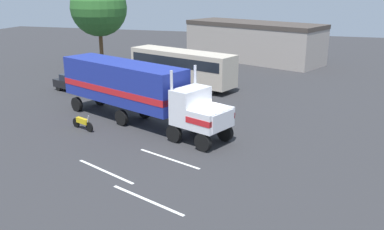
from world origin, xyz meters
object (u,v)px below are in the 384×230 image
object	(u,v)px
parked_car	(75,83)
motorcycle	(83,123)
person_bystander	(149,97)
semi_truck	(133,87)
tree_left	(99,8)
parked_bus	(182,65)

from	to	relation	value
parked_car	motorcycle	bearing A→B (deg)	-56.30
person_bystander	parked_car	world-z (taller)	person_bystander
semi_truck	person_bystander	xyz separation A→B (m)	(-0.27, 3.48, -1.63)
semi_truck	parked_car	world-z (taller)	semi_truck
person_bystander	parked_car	xyz separation A→B (m)	(-8.52, 3.14, -0.09)
parked_car	tree_left	world-z (taller)	tree_left
person_bystander	parked_car	bearing A→B (deg)	159.75
parked_car	parked_bus	bearing A→B (deg)	28.36
person_bystander	parked_car	size ratio (longest dim) A/B	0.34
parked_car	person_bystander	bearing A→B (deg)	-20.25
parked_bus	parked_car	size ratio (longest dim) A/B	2.35
semi_truck	person_bystander	bearing A→B (deg)	94.47
person_bystander	parked_bus	world-z (taller)	parked_bus
motorcycle	tree_left	world-z (taller)	tree_left
person_bystander	parked_bus	size ratio (longest dim) A/B	0.15
tree_left	parked_bus	bearing A→B (deg)	-28.37
parked_car	motorcycle	size ratio (longest dim) A/B	2.41
parked_bus	parked_car	bearing A→B (deg)	-151.64
parked_bus	parked_car	distance (m)	9.99
semi_truck	parked_car	xyz separation A→B (m)	(-8.79, 6.63, -1.72)
person_bystander	motorcycle	bearing A→B (deg)	-112.04
person_bystander	semi_truck	bearing A→B (deg)	-85.53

